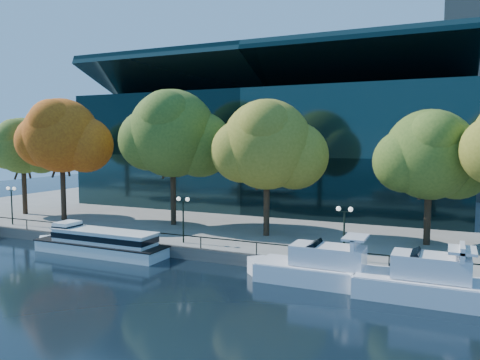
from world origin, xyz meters
The scene contains 15 objects.
ground centered at (0.00, 0.00, 0.00)m, with size 160.00×160.00×0.00m, color black.
promenade centered at (0.00, 36.38, 0.50)m, with size 90.00×67.08×1.00m.
railing centered at (0.00, 3.25, 1.94)m, with size 88.20×0.08×0.99m.
convention_building centered at (-4.00, 31.79, 8.51)m, with size 50.00×24.57×21.43m.
tour_boat centered at (-9.32, 1.37, 1.11)m, with size 13.76×3.07×2.61m.
cruiser_near centered at (11.22, 1.20, 1.10)m, with size 12.24×3.15×3.55m.
cruiser_far centered at (17.81, 0.54, 1.18)m, with size 11.40×3.16×3.72m.
tree_0 centered at (-28.04, 10.11, 9.09)m, with size 8.37×6.86×11.60m.
tree_1 centered at (-20.37, 8.70, 10.25)m, with size 10.20×8.36×13.51m.
tree_2 centered at (-7.75, 11.49, 10.43)m, with size 11.47×9.40×14.22m.
tree_3 centered at (3.25, 10.30, 9.36)m, with size 10.48×8.59×12.74m.
tree_4 centered at (17.17, 12.44, 8.57)m, with size 9.57×7.85×11.57m.
lamp_0 centered at (-23.54, 4.50, 3.98)m, with size 1.26×0.36×4.03m.
lamp_1 centered at (-2.44, 4.50, 3.98)m, with size 1.26×0.36×4.03m.
lamp_2 centered at (11.57, 4.50, 3.98)m, with size 1.26×0.36×4.03m.
Camera 1 is at (18.73, -30.14, 10.05)m, focal length 35.00 mm.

